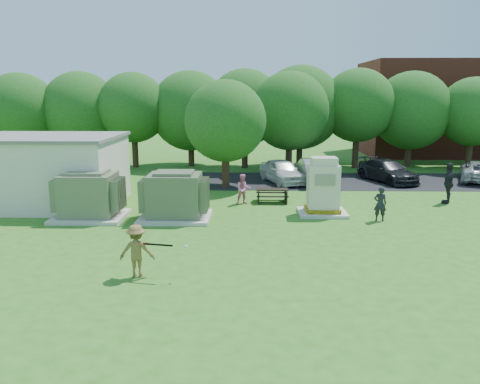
{
  "coord_description": "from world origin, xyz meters",
  "views": [
    {
      "loc": [
        0.45,
        -14.94,
        5.32
      ],
      "look_at": [
        0.0,
        4.0,
        1.3
      ],
      "focal_mm": 35.0,
      "sensor_mm": 36.0,
      "label": 1
    }
  ],
  "objects_px": {
    "transformer_left": "(89,196)",
    "car_silver_b": "(479,171)",
    "generator_cabinet": "(323,190)",
    "person_by_generator": "(380,204)",
    "transformer_right": "(175,197)",
    "batter": "(137,251)",
    "car_silver_a": "(313,170)",
    "car_dark": "(387,171)",
    "car_white": "(282,171)",
    "person_walking_right": "(449,183)",
    "person_at_picnic": "(243,189)",
    "picnic_table": "(272,194)"
  },
  "relations": [
    {
      "from": "generator_cabinet",
      "to": "car_white",
      "type": "height_order",
      "value": "generator_cabinet"
    },
    {
      "from": "car_silver_a",
      "to": "car_silver_b",
      "type": "xyz_separation_m",
      "value": [
        10.23,
        0.61,
        -0.12
      ]
    },
    {
      "from": "batter",
      "to": "person_at_picnic",
      "type": "distance_m",
      "value": 9.73
    },
    {
      "from": "car_white",
      "to": "car_dark",
      "type": "height_order",
      "value": "car_white"
    },
    {
      "from": "person_by_generator",
      "to": "generator_cabinet",
      "type": "bearing_deg",
      "value": -18.5
    },
    {
      "from": "picnic_table",
      "to": "person_at_picnic",
      "type": "bearing_deg",
      "value": -162.07
    },
    {
      "from": "car_white",
      "to": "person_at_picnic",
      "type": "bearing_deg",
      "value": -131.12
    },
    {
      "from": "batter",
      "to": "car_white",
      "type": "relative_size",
      "value": 0.38
    },
    {
      "from": "transformer_left",
      "to": "car_silver_b",
      "type": "xyz_separation_m",
      "value": [
        20.95,
        9.16,
        -0.34
      ]
    },
    {
      "from": "person_by_generator",
      "to": "picnic_table",
      "type": "bearing_deg",
      "value": -31.48
    },
    {
      "from": "transformer_right",
      "to": "batter",
      "type": "xyz_separation_m",
      "value": [
        -0.09,
        -6.47,
        -0.18
      ]
    },
    {
      "from": "generator_cabinet",
      "to": "person_walking_right",
      "type": "height_order",
      "value": "generator_cabinet"
    },
    {
      "from": "batter",
      "to": "transformer_left",
      "type": "bearing_deg",
      "value": -64.18
    },
    {
      "from": "transformer_right",
      "to": "car_silver_b",
      "type": "relative_size",
      "value": 0.66
    },
    {
      "from": "generator_cabinet",
      "to": "car_silver_b",
      "type": "distance_m",
      "value": 13.6
    },
    {
      "from": "person_at_picnic",
      "to": "person_by_generator",
      "type": "bearing_deg",
      "value": -39.8
    },
    {
      "from": "picnic_table",
      "to": "car_dark",
      "type": "distance_m",
      "value": 9.24
    },
    {
      "from": "transformer_left",
      "to": "car_silver_b",
      "type": "distance_m",
      "value": 22.86
    },
    {
      "from": "batter",
      "to": "car_silver_a",
      "type": "height_order",
      "value": "batter"
    },
    {
      "from": "car_white",
      "to": "generator_cabinet",
      "type": "bearing_deg",
      "value": -99.49
    },
    {
      "from": "transformer_right",
      "to": "person_walking_right",
      "type": "height_order",
      "value": "transformer_right"
    },
    {
      "from": "batter",
      "to": "car_silver_b",
      "type": "bearing_deg",
      "value": -141.27
    },
    {
      "from": "person_at_picnic",
      "to": "car_white",
      "type": "bearing_deg",
      "value": 55.23
    },
    {
      "from": "transformer_right",
      "to": "person_by_generator",
      "type": "xyz_separation_m",
      "value": [
        8.71,
        -0.13,
        -0.23
      ]
    },
    {
      "from": "transformer_right",
      "to": "generator_cabinet",
      "type": "distance_m",
      "value": 6.51
    },
    {
      "from": "transformer_right",
      "to": "person_walking_right",
      "type": "relative_size",
      "value": 1.48
    },
    {
      "from": "batter",
      "to": "person_by_generator",
      "type": "xyz_separation_m",
      "value": [
        8.8,
        6.34,
        -0.05
      ]
    },
    {
      "from": "generator_cabinet",
      "to": "picnic_table",
      "type": "xyz_separation_m",
      "value": [
        -2.13,
        2.35,
        -0.7
      ]
    },
    {
      "from": "person_by_generator",
      "to": "person_walking_right",
      "type": "height_order",
      "value": "person_walking_right"
    },
    {
      "from": "person_at_picnic",
      "to": "person_walking_right",
      "type": "relative_size",
      "value": 0.73
    },
    {
      "from": "person_at_picnic",
      "to": "car_dark",
      "type": "bearing_deg",
      "value": 22.17
    },
    {
      "from": "car_silver_b",
      "to": "person_walking_right",
      "type": "bearing_deg",
      "value": 76.27
    },
    {
      "from": "transformer_left",
      "to": "car_white",
      "type": "xyz_separation_m",
      "value": [
        8.82,
        8.43,
        -0.26
      ]
    },
    {
      "from": "person_walking_right",
      "to": "car_white",
      "type": "distance_m",
      "value": 9.38
    },
    {
      "from": "transformer_right",
      "to": "generator_cabinet",
      "type": "bearing_deg",
      "value": 8.0
    },
    {
      "from": "generator_cabinet",
      "to": "person_by_generator",
      "type": "relative_size",
      "value": 1.74
    },
    {
      "from": "person_by_generator",
      "to": "car_silver_b",
      "type": "distance_m",
      "value": 12.62
    },
    {
      "from": "batter",
      "to": "person_walking_right",
      "type": "distance_m",
      "value": 16.23
    },
    {
      "from": "car_silver_a",
      "to": "car_dark",
      "type": "height_order",
      "value": "car_silver_a"
    },
    {
      "from": "picnic_table",
      "to": "car_silver_b",
      "type": "height_order",
      "value": "car_silver_b"
    },
    {
      "from": "car_white",
      "to": "car_silver_a",
      "type": "xyz_separation_m",
      "value": [
        1.89,
        0.13,
        0.05
      ]
    },
    {
      "from": "transformer_right",
      "to": "generator_cabinet",
      "type": "height_order",
      "value": "generator_cabinet"
    },
    {
      "from": "car_white",
      "to": "car_dark",
      "type": "bearing_deg",
      "value": -14.81
    },
    {
      "from": "car_silver_a",
      "to": "transformer_left",
      "type": "bearing_deg",
      "value": 33.86
    },
    {
      "from": "person_by_generator",
      "to": "person_walking_right",
      "type": "relative_size",
      "value": 0.73
    },
    {
      "from": "person_at_picnic",
      "to": "person_walking_right",
      "type": "height_order",
      "value": "person_walking_right"
    },
    {
      "from": "transformer_right",
      "to": "car_white",
      "type": "distance_m",
      "value": 9.87
    },
    {
      "from": "person_walking_right",
      "to": "car_silver_a",
      "type": "distance_m",
      "value": 7.96
    },
    {
      "from": "person_by_generator",
      "to": "person_at_picnic",
      "type": "xyz_separation_m",
      "value": [
        -5.82,
        2.93,
        0.0
      ]
    },
    {
      "from": "transformer_right",
      "to": "car_dark",
      "type": "xyz_separation_m",
      "value": [
        11.59,
        8.95,
        -0.31
      ]
    }
  ]
}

